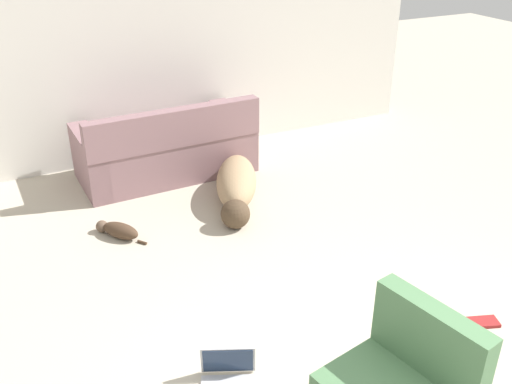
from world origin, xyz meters
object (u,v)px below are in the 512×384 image
object	(u,v)px
couch	(167,150)
book_red	(483,322)
dog	(236,185)
laptop_open	(228,372)
cat	(118,230)

from	to	relation	value
couch	book_red	bearing A→B (deg)	108.18
dog	laptop_open	size ratio (longest dim) A/B	3.33
laptop_open	book_red	bearing A→B (deg)	14.93
laptop_open	book_red	world-z (taller)	laptop_open
laptop_open	book_red	distance (m)	1.83
couch	laptop_open	size ratio (longest dim) A/B	4.44
couch	cat	xyz separation A→B (m)	(-0.79, -1.03, -0.21)
couch	book_red	distance (m)	3.51
couch	dog	size ratio (longest dim) A/B	1.33
dog	couch	bearing A→B (deg)	-129.94
couch	laptop_open	xyz separation A→B (m)	(-0.59, -3.00, -0.20)
cat	book_red	size ratio (longest dim) A/B	1.94
couch	dog	xyz separation A→B (m)	(0.41, -0.88, -0.10)
book_red	laptop_open	bearing A→B (deg)	171.11
couch	laptop_open	bearing A→B (deg)	76.71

